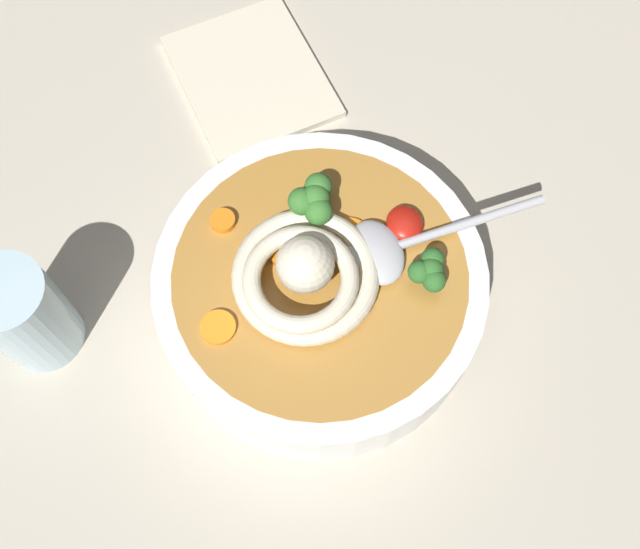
{
  "coord_description": "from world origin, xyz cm",
  "views": [
    {
      "loc": [
        24.27,
        -8.41,
        64.89
      ],
      "look_at": [
        0.7,
        -3.67,
        9.79
      ],
      "focal_mm": 41.46,
      "sensor_mm": 36.0,
      "label": 1
    }
  ],
  "objects_px": {
    "drinking_glass": "(25,315)",
    "soup_bowl": "(320,290)",
    "soup_spoon": "(392,247)",
    "noodle_pile": "(304,274)",
    "folded_napkin": "(251,76)"
  },
  "relations": [
    {
      "from": "soup_bowl",
      "to": "folded_napkin",
      "type": "height_order",
      "value": "soup_bowl"
    },
    {
      "from": "noodle_pile",
      "to": "folded_napkin",
      "type": "xyz_separation_m",
      "value": [
        -0.26,
        -0.01,
        -0.08
      ]
    },
    {
      "from": "soup_bowl",
      "to": "soup_spoon",
      "type": "height_order",
      "value": "soup_spoon"
    },
    {
      "from": "drinking_glass",
      "to": "folded_napkin",
      "type": "bearing_deg",
      "value": 137.39
    },
    {
      "from": "noodle_pile",
      "to": "folded_napkin",
      "type": "relative_size",
      "value": 0.78
    },
    {
      "from": "soup_bowl",
      "to": "soup_spoon",
      "type": "bearing_deg",
      "value": 97.94
    },
    {
      "from": "drinking_glass",
      "to": "soup_bowl",
      "type": "bearing_deg",
      "value": 85.59
    },
    {
      "from": "drinking_glass",
      "to": "folded_napkin",
      "type": "xyz_separation_m",
      "value": [
        -0.24,
        0.22,
        -0.05
      ]
    },
    {
      "from": "soup_bowl",
      "to": "folded_napkin",
      "type": "bearing_deg",
      "value": -175.46
    },
    {
      "from": "noodle_pile",
      "to": "soup_spoon",
      "type": "distance_m",
      "value": 0.08
    },
    {
      "from": "soup_bowl",
      "to": "soup_spoon",
      "type": "xyz_separation_m",
      "value": [
        -0.01,
        0.06,
        0.04
      ]
    },
    {
      "from": "noodle_pile",
      "to": "drinking_glass",
      "type": "xyz_separation_m",
      "value": [
        -0.02,
        -0.23,
        -0.03
      ]
    },
    {
      "from": "drinking_glass",
      "to": "soup_spoon",
      "type": "bearing_deg",
      "value": 88.1
    },
    {
      "from": "soup_bowl",
      "to": "drinking_glass",
      "type": "relative_size",
      "value": 2.61
    },
    {
      "from": "noodle_pile",
      "to": "soup_spoon",
      "type": "height_order",
      "value": "noodle_pile"
    }
  ]
}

